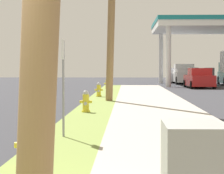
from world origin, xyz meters
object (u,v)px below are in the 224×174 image
object	(u,v)px
fire_hydrant_nearest	(29,147)
fire_hydrant_third	(99,90)
truck_white_at_forecourt	(185,75)
fire_hydrant_second	(86,102)
car_silver_by_near_pump	(178,76)
street_sign_post	(63,67)
fire_hydrant_fourth	(107,84)
car_red_by_far_pump	(199,79)

from	to	relation	value
fire_hydrant_nearest	fire_hydrant_third	size ratio (longest dim) A/B	1.00
truck_white_at_forecourt	fire_hydrant_second	bearing A→B (deg)	-101.66
fire_hydrant_third	fire_hydrant_second	bearing A→B (deg)	-89.55
car_silver_by_near_pump	fire_hydrant_nearest	bearing A→B (deg)	-98.15
street_sign_post	fire_hydrant_fourth	bearing A→B (deg)	90.13
fire_hydrant_nearest	fire_hydrant_fourth	size ratio (longest dim) A/B	1.00
car_red_by_far_pump	truck_white_at_forecourt	distance (m)	10.18
car_red_by_far_pump	fire_hydrant_third	bearing A→B (deg)	-116.08
fire_hydrant_nearest	fire_hydrant_third	world-z (taller)	same
street_sign_post	car_red_by_far_pump	xyz separation A→B (m)	(7.09, 30.29, -0.91)
street_sign_post	fire_hydrant_third	bearing A→B (deg)	90.30
fire_hydrant_nearest	street_sign_post	distance (m)	3.82
fire_hydrant_fourth	street_sign_post	world-z (taller)	street_sign_post
fire_hydrant_third	car_silver_by_near_pump	size ratio (longest dim) A/B	0.16
fire_hydrant_second	street_sign_post	distance (m)	6.37
fire_hydrant_third	fire_hydrant_nearest	bearing A→B (deg)	-90.00
fire_hydrant_fourth	car_red_by_far_pump	distance (m)	8.28
fire_hydrant_third	car_red_by_far_pump	bearing A→B (deg)	63.92
street_sign_post	car_red_by_far_pump	bearing A→B (deg)	76.83
fire_hydrant_third	car_red_by_far_pump	size ratio (longest dim) A/B	0.16
fire_hydrant_fourth	truck_white_at_forecourt	distance (m)	16.02
fire_hydrant_nearest	car_red_by_far_pump	distance (m)	34.66
fire_hydrant_second	truck_white_at_forecourt	xyz separation A→B (m)	(7.06, 34.21, 0.47)
fire_hydrant_nearest	street_sign_post	size ratio (longest dim) A/B	0.35
fire_hydrant_second	fire_hydrant_fourth	xyz separation A→B (m)	(-0.05, 19.86, 0.00)
fire_hydrant_third	truck_white_at_forecourt	world-z (taller)	truck_white_at_forecourt
fire_hydrant_nearest	street_sign_post	xyz separation A→B (m)	(0.08, 3.63, 1.19)
fire_hydrant_nearest	fire_hydrant_fourth	bearing A→B (deg)	89.96
car_red_by_far_pump	truck_white_at_forecourt	size ratio (longest dim) A/B	0.84
fire_hydrant_third	fire_hydrant_fourth	xyz separation A→B (m)	(0.02, 10.47, 0.00)
car_silver_by_near_pump	fire_hydrant_third	bearing A→B (deg)	-103.47
fire_hydrant_fourth	street_sign_post	xyz separation A→B (m)	(0.06, -26.11, 1.19)
fire_hydrant_nearest	fire_hydrant_second	bearing A→B (deg)	89.57
car_silver_by_near_pump	truck_white_at_forecourt	distance (m)	3.84
street_sign_post	truck_white_at_forecourt	xyz separation A→B (m)	(7.05, 40.46, -0.72)
car_silver_by_near_pump	car_red_by_far_pump	xyz separation A→B (m)	(0.31, -14.00, 0.00)
car_red_by_far_pump	truck_white_at_forecourt	bearing A→B (deg)	90.21
fire_hydrant_third	street_sign_post	xyz separation A→B (m)	(0.08, -15.64, 1.19)
car_silver_by_near_pump	truck_white_at_forecourt	bearing A→B (deg)	-85.94
car_silver_by_near_pump	car_red_by_far_pump	size ratio (longest dim) A/B	1.01
fire_hydrant_nearest	car_silver_by_near_pump	distance (m)	48.40
street_sign_post	truck_white_at_forecourt	world-z (taller)	street_sign_post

